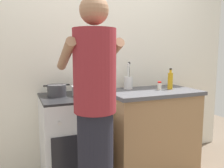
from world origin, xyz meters
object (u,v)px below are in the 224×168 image
(spice_bottle, at_px, (159,86))
(person, at_px, (95,117))
(mixing_bowl, at_px, (86,90))
(utensil_crock, at_px, (128,81))
(oil_bottle, at_px, (170,81))
(stove_range, at_px, (74,141))
(pot, at_px, (57,90))

(spice_bottle, distance_m, person, 1.15)
(mixing_bowl, xyz_separation_m, spice_bottle, (0.84, -0.02, -0.01))
(utensil_crock, bearing_deg, oil_bottle, -25.59)
(spice_bottle, bearing_deg, oil_bottle, -3.30)
(stove_range, bearing_deg, oil_bottle, -0.63)
(stove_range, distance_m, pot, 0.53)
(mixing_bowl, bearing_deg, oil_bottle, -1.74)
(spice_bottle, bearing_deg, utensil_crock, 145.87)
(mixing_bowl, height_order, utensil_crock, utensil_crock)
(mixing_bowl, distance_m, person, 0.67)
(utensil_crock, height_order, person, person)
(stove_range, distance_m, person, 0.76)
(utensil_crock, relative_size, oil_bottle, 1.30)
(pot, xyz_separation_m, spice_bottle, (1.12, -0.05, -0.01))
(pot, bearing_deg, spice_bottle, -2.51)
(pot, xyz_separation_m, utensil_crock, (0.83, 0.15, 0.03))
(pot, bearing_deg, oil_bottle, -2.59)
(utensil_crock, height_order, spice_bottle, utensil_crock)
(stove_range, relative_size, oil_bottle, 3.77)
(stove_range, bearing_deg, person, -88.25)
(stove_range, xyz_separation_m, oil_bottle, (1.12, -0.01, 0.55))
(mixing_bowl, bearing_deg, spice_bottle, -1.48)
(pot, xyz_separation_m, mixing_bowl, (0.28, -0.03, -0.01))
(mixing_bowl, distance_m, oil_bottle, 0.98)
(stove_range, bearing_deg, utensil_crock, 15.54)
(pot, bearing_deg, utensil_crock, 10.07)
(mixing_bowl, height_order, spice_bottle, spice_bottle)
(stove_range, distance_m, spice_bottle, 1.10)
(mixing_bowl, height_order, oil_bottle, oil_bottle)
(stove_range, relative_size, spice_bottle, 9.41)
(pot, relative_size, utensil_crock, 0.80)
(pot, distance_m, utensil_crock, 0.85)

